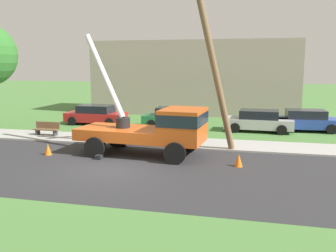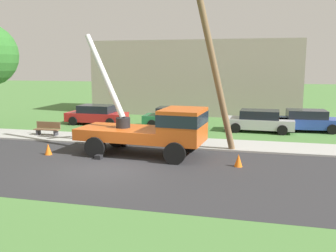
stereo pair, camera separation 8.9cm
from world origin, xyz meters
name	(u,v)px [view 1 (the left image)]	position (x,y,z in m)	size (l,w,h in m)	color
ground_plane	(172,124)	(0.00, 12.00, 0.00)	(120.00, 120.00, 0.00)	#477538
road_asphalt	(111,168)	(0.00, 0.00, 0.00)	(80.00, 8.35, 0.01)	#2B2B2D
sidewalk_strip	(147,141)	(0.00, 5.52, 0.05)	(80.00, 2.69, 0.10)	#9E9E99
utility_truck	(157,127)	(1.41, 2.53, 1.41)	(6.74, 3.22, 5.98)	#C65119
leaning_utility_pole	(213,62)	(3.89, 3.92, 4.52)	(2.76, 1.66, 8.80)	brown
traffic_cone_ahead	(239,160)	(5.36, 1.48, 0.28)	(0.36, 0.36, 0.56)	orange
traffic_cone_behind	(48,149)	(-3.87, 1.46, 0.28)	(0.36, 0.36, 0.56)	orange
parked_sedan_red	(96,115)	(-5.44, 10.65, 0.71)	(4.44, 2.08, 1.42)	#B21E1E
parked_sedan_green	(175,117)	(0.51, 10.62, 0.71)	(4.47, 2.14, 1.42)	#1E6638
parked_sedan_silver	(259,121)	(6.24, 10.39, 0.71)	(4.48, 2.15, 1.42)	#B7B7BF
parked_sedan_blue	(305,120)	(9.26, 11.28, 0.71)	(4.49, 2.17, 1.42)	#263F99
park_bench	(47,129)	(-6.42, 5.59, 0.46)	(1.60, 0.45, 0.90)	brown
lowrise_building_backdrop	(195,77)	(0.57, 19.28, 3.20)	(18.00, 6.00, 6.40)	#A5998C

